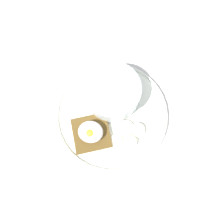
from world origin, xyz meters
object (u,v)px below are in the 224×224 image
(banana_slice_left, at_px, (138,130))
(banana_slice_right, at_px, (126,127))
(banana_slice_front, at_px, (130,142))
(poached_egg, at_px, (91,132))
(banana_slice_back, at_px, (116,141))
(oatmeal_bowl, at_px, (112,93))
(toast_slice, at_px, (91,133))

(banana_slice_left, relative_size, banana_slice_right, 0.79)
(banana_slice_left, bearing_deg, banana_slice_front, -111.26)
(poached_egg, bearing_deg, banana_slice_front, -0.05)
(banana_slice_left, xyz_separation_m, banana_slice_right, (-0.03, 0.00, -0.00))
(poached_egg, bearing_deg, banana_slice_left, 16.78)
(banana_slice_back, xyz_separation_m, banana_slice_right, (0.02, 0.04, 0.00))
(banana_slice_front, height_order, banana_slice_right, banana_slice_front)
(oatmeal_bowl, distance_m, toast_slice, 0.11)
(banana_slice_left, distance_m, banana_slice_back, 0.06)
(toast_slice, height_order, banana_slice_back, toast_slice)
(banana_slice_right, bearing_deg, banana_slice_left, -3.21)
(banana_slice_left, xyz_separation_m, banana_slice_back, (-0.05, -0.04, -0.00))
(poached_egg, bearing_deg, toast_slice, 96.39)
(poached_egg, bearing_deg, banana_slice_back, -5.12)
(banana_slice_front, distance_m, banana_slice_left, 0.04)
(oatmeal_bowl, bearing_deg, banana_slice_right, -54.85)
(banana_slice_front, bearing_deg, toast_slice, 179.69)
(oatmeal_bowl, xyz_separation_m, banana_slice_back, (0.03, -0.11, -0.03))
(banana_slice_back, relative_size, banana_slice_right, 0.89)
(toast_slice, distance_m, banana_slice_right, 0.09)
(toast_slice, bearing_deg, banana_slice_back, -5.52)
(poached_egg, distance_m, banana_slice_front, 0.10)
(poached_egg, bearing_deg, oatmeal_bowl, 74.31)
(toast_slice, height_order, poached_egg, poached_egg)
(toast_slice, height_order, banana_slice_left, same)
(oatmeal_bowl, height_order, toast_slice, oatmeal_bowl)
(poached_egg, xyz_separation_m, banana_slice_back, (0.06, -0.01, -0.02))
(banana_slice_front, xyz_separation_m, banana_slice_right, (-0.02, 0.03, -0.00))
(banana_slice_left, bearing_deg, banana_slice_back, -139.85)
(oatmeal_bowl, bearing_deg, poached_egg, -105.69)
(oatmeal_bowl, height_order, banana_slice_back, oatmeal_bowl)
(banana_slice_front, xyz_separation_m, banana_slice_back, (-0.03, -0.01, -0.00))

